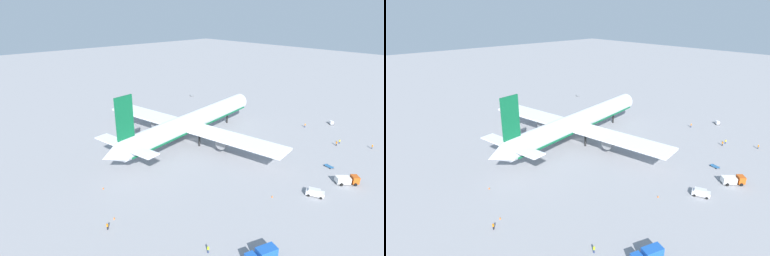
% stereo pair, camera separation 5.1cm
% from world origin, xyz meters
% --- Properties ---
extents(ground_plane, '(600.00, 600.00, 0.00)m').
position_xyz_m(ground_plane, '(0.00, 0.00, 0.00)').
color(ground_plane, gray).
extents(airliner, '(77.60, 73.75, 23.03)m').
position_xyz_m(airliner, '(-1.28, -0.22, 7.04)').
color(airliner, silver).
rests_on(airliner, ground).
extents(service_truck_0, '(6.65, 3.98, 3.15)m').
position_xyz_m(service_truck_0, '(-30.43, -52.88, 1.70)').
color(service_truck_0, '#194CA5').
rests_on(service_truck_0, ground).
extents(service_truck_1, '(5.92, 5.75, 2.39)m').
position_xyz_m(service_truck_1, '(10.58, -51.38, 1.29)').
color(service_truck_1, '#BF4C14').
rests_on(service_truck_1, ground).
extents(service_van, '(3.52, 4.86, 1.97)m').
position_xyz_m(service_van, '(-1.63, -48.43, 1.03)').
color(service_van, silver).
rests_on(service_van, ground).
extents(baggage_cart_0, '(2.62, 2.73, 1.52)m').
position_xyz_m(baggage_cart_0, '(53.59, -26.63, 0.83)').
color(baggage_cart_0, '#595B60').
rests_on(baggage_cart_0, ground).
extents(baggage_cart_1, '(2.02, 3.40, 0.40)m').
position_xyz_m(baggage_cart_1, '(16.35, -43.55, 0.27)').
color(baggage_cart_1, '#26598C').
rests_on(baggage_cart_1, ground).
extents(baggage_cart_2, '(2.32, 3.19, 0.40)m').
position_xyz_m(baggage_cart_2, '(40.33, 46.01, 0.27)').
color(baggage_cart_2, gray).
rests_on(baggage_cart_2, ground).
extents(ground_worker_0, '(0.41, 0.41, 1.62)m').
position_xyz_m(ground_worker_0, '(36.31, -37.84, 0.82)').
color(ground_worker_0, navy).
rests_on(ground_worker_0, ground).
extents(ground_worker_1, '(0.44, 0.44, 1.76)m').
position_xyz_m(ground_worker_1, '(42.14, -21.17, 0.90)').
color(ground_worker_1, navy).
rests_on(ground_worker_1, ground).
extents(ground_worker_2, '(0.52, 0.52, 1.67)m').
position_xyz_m(ground_worker_2, '(-36.13, -44.28, 0.85)').
color(ground_worker_2, navy).
rests_on(ground_worker_2, ground).
extents(ground_worker_3, '(0.50, 0.50, 1.77)m').
position_xyz_m(ground_worker_3, '(33.68, -37.91, 0.90)').
color(ground_worker_3, black).
rests_on(ground_worker_3, ground).
extents(ground_worker_4, '(0.47, 0.47, 1.67)m').
position_xyz_m(ground_worker_4, '(40.26, -47.35, 0.85)').
color(ground_worker_4, '#3F3F47').
rests_on(ground_worker_4, ground).
extents(ground_worker_5, '(0.52, 0.52, 1.63)m').
position_xyz_m(ground_worker_5, '(-47.57, -24.67, 0.83)').
color(ground_worker_5, black).
rests_on(ground_worker_5, ground).
extents(traffic_cone_0, '(0.36, 0.36, 0.55)m').
position_xyz_m(traffic_cone_0, '(-44.77, -22.42, 0.28)').
color(traffic_cone_0, orange).
rests_on(traffic_cone_0, ground).
extents(traffic_cone_1, '(0.36, 0.36, 0.55)m').
position_xyz_m(traffic_cone_1, '(-10.33, -41.48, 0.28)').
color(traffic_cone_1, orange).
rests_on(traffic_cone_1, ground).
extents(traffic_cone_2, '(0.36, 0.36, 0.55)m').
position_xyz_m(traffic_cone_2, '(-40.69, -9.02, 0.28)').
color(traffic_cone_2, orange).
rests_on(traffic_cone_2, ground).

